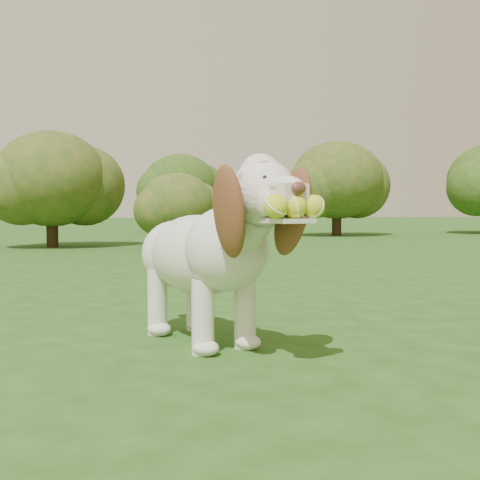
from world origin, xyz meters
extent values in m
plane|color=#1D4714|center=(0.00, 0.00, 0.00)|extent=(80.00, 80.00, 0.00)
ellipsoid|color=silver|center=(0.30, 0.13, 0.42)|extent=(0.61, 0.81, 0.39)
ellipsoid|color=silver|center=(0.40, -0.13, 0.46)|extent=(0.48, 0.48, 0.37)
ellipsoid|color=silver|center=(0.21, 0.37, 0.41)|extent=(0.44, 0.44, 0.34)
cylinder|color=silver|center=(0.45, -0.26, 0.56)|extent=(0.29, 0.35, 0.29)
sphere|color=silver|center=(0.50, -0.39, 0.70)|extent=(0.34, 0.34, 0.26)
sphere|color=silver|center=(0.49, -0.37, 0.78)|extent=(0.22, 0.22, 0.17)
cube|color=silver|center=(0.55, -0.53, 0.70)|extent=(0.16, 0.18, 0.07)
ellipsoid|color=#592D28|center=(0.58, -0.61, 0.72)|extent=(0.07, 0.06, 0.05)
cube|color=silver|center=(0.56, -0.55, 0.59)|extent=(0.19, 0.21, 0.02)
ellipsoid|color=brown|center=(0.35, -0.44, 0.63)|extent=(0.19, 0.28, 0.41)
ellipsoid|color=brown|center=(0.64, -0.33, 0.63)|extent=(0.22, 0.24, 0.41)
cylinder|color=silver|center=(0.15, 0.51, 0.45)|extent=(0.13, 0.20, 0.15)
cylinder|color=silver|center=(0.29, -0.15, 0.17)|extent=(0.13, 0.13, 0.33)
cylinder|color=silver|center=(0.49, -0.07, 0.17)|extent=(0.13, 0.13, 0.33)
cylinder|color=silver|center=(0.11, 0.31, 0.17)|extent=(0.13, 0.13, 0.33)
cylinder|color=silver|center=(0.32, 0.38, 0.17)|extent=(0.13, 0.13, 0.33)
sphere|color=yellow|center=(0.50, -0.62, 0.65)|extent=(0.12, 0.12, 0.09)
sphere|color=yellow|center=(0.58, -0.59, 0.65)|extent=(0.12, 0.12, 0.09)
sphere|color=yellow|center=(0.66, -0.56, 0.65)|extent=(0.12, 0.12, 0.09)
cylinder|color=#382314|center=(-1.23, 7.57, 0.31)|extent=(0.19, 0.19, 0.62)
ellipsoid|color=#214415|center=(-1.23, 7.57, 1.13)|extent=(1.85, 1.85, 1.57)
cylinder|color=#382314|center=(0.74, 6.55, 0.19)|extent=(0.12, 0.12, 0.38)
ellipsoid|color=#214415|center=(0.74, 6.55, 0.70)|extent=(1.15, 1.15, 0.98)
cylinder|color=#382314|center=(4.84, 10.68, 0.36)|extent=(0.22, 0.22, 0.71)
ellipsoid|color=#214415|center=(4.84, 10.68, 1.31)|extent=(2.14, 2.14, 1.82)
cylinder|color=#382314|center=(1.44, 13.73, 0.34)|extent=(0.21, 0.21, 0.68)
ellipsoid|color=#214415|center=(1.44, 13.73, 1.25)|extent=(2.05, 2.05, 1.74)
camera|label=1|loc=(-0.04, -2.75, 0.64)|focal=45.00mm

